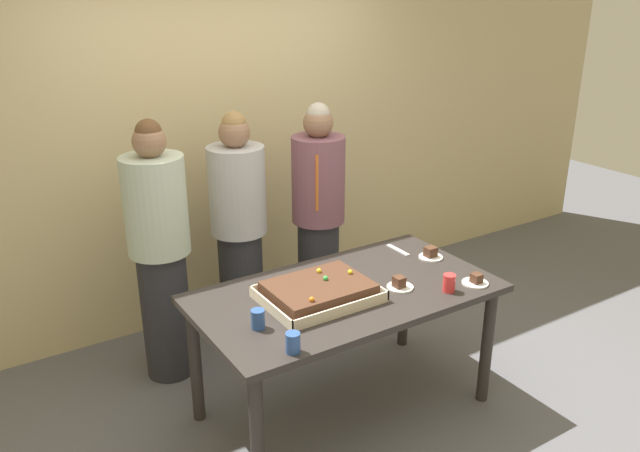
# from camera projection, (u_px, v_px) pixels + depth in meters

# --- Properties ---
(ground_plane) EXTENTS (12.00, 12.00, 0.00)m
(ground_plane) POSITION_uv_depth(u_px,v_px,m) (344.00, 408.00, 3.83)
(ground_plane) COLOR #5B5B60
(interior_back_panel) EXTENTS (8.00, 0.12, 3.00)m
(interior_back_panel) POSITION_uv_depth(u_px,v_px,m) (220.00, 116.00, 4.55)
(interior_back_panel) COLOR #CCB784
(interior_back_panel) RESTS_ON ground_plane
(party_table) EXTENTS (1.69, 0.92, 0.79)m
(party_table) POSITION_uv_depth(u_px,v_px,m) (345.00, 305.00, 3.58)
(party_table) COLOR #2D2826
(party_table) RESTS_ON ground_plane
(sheet_cake) EXTENTS (0.60, 0.46, 0.12)m
(sheet_cake) POSITION_uv_depth(u_px,v_px,m) (319.00, 291.00, 3.44)
(sheet_cake) COLOR beige
(sheet_cake) RESTS_ON party_table
(plated_slice_near_left) EXTENTS (0.15, 0.15, 0.07)m
(plated_slice_near_left) POSITION_uv_depth(u_px,v_px,m) (400.00, 285.00, 3.57)
(plated_slice_near_left) COLOR white
(plated_slice_near_left) RESTS_ON party_table
(plated_slice_near_right) EXTENTS (0.15, 0.15, 0.07)m
(plated_slice_near_right) POSITION_uv_depth(u_px,v_px,m) (431.00, 254.00, 3.96)
(plated_slice_near_right) COLOR white
(plated_slice_near_right) RESTS_ON party_table
(plated_slice_far_left) EXTENTS (0.15, 0.15, 0.06)m
(plated_slice_far_left) POSITION_uv_depth(u_px,v_px,m) (476.00, 281.00, 3.62)
(plated_slice_far_left) COLOR white
(plated_slice_far_left) RESTS_ON party_table
(drink_cup_nearest) EXTENTS (0.07, 0.07, 0.10)m
(drink_cup_nearest) POSITION_uv_depth(u_px,v_px,m) (293.00, 343.00, 2.94)
(drink_cup_nearest) COLOR #2D5199
(drink_cup_nearest) RESTS_ON party_table
(drink_cup_middle) EXTENTS (0.07, 0.07, 0.10)m
(drink_cup_middle) POSITION_uv_depth(u_px,v_px,m) (449.00, 283.00, 3.52)
(drink_cup_middle) COLOR red
(drink_cup_middle) RESTS_ON party_table
(drink_cup_far_end) EXTENTS (0.07, 0.07, 0.10)m
(drink_cup_far_end) POSITION_uv_depth(u_px,v_px,m) (258.00, 319.00, 3.14)
(drink_cup_far_end) COLOR #2D5199
(drink_cup_far_end) RESTS_ON party_table
(cake_server_utensil) EXTENTS (0.03, 0.20, 0.01)m
(cake_server_utensil) POSITION_uv_depth(u_px,v_px,m) (398.00, 250.00, 4.07)
(cake_server_utensil) COLOR silver
(cake_server_utensil) RESTS_ON party_table
(person_serving_front) EXTENTS (0.37, 0.37, 1.65)m
(person_serving_front) POSITION_uv_depth(u_px,v_px,m) (318.00, 217.00, 4.47)
(person_serving_front) COLOR #28282D
(person_serving_front) RESTS_ON ground_plane
(person_green_shirt_behind) EXTENTS (0.38, 0.38, 1.64)m
(person_green_shirt_behind) POSITION_uv_depth(u_px,v_px,m) (239.00, 229.00, 4.29)
(person_green_shirt_behind) COLOR #28282D
(person_green_shirt_behind) RESTS_ON ground_plane
(person_striped_tie_right) EXTENTS (0.38, 0.38, 1.67)m
(person_striped_tie_right) POSITION_uv_depth(u_px,v_px,m) (160.00, 251.00, 3.89)
(person_striped_tie_right) COLOR #28282D
(person_striped_tie_right) RESTS_ON ground_plane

